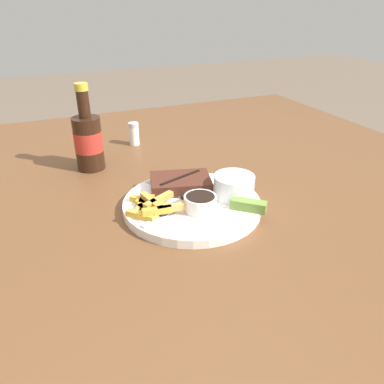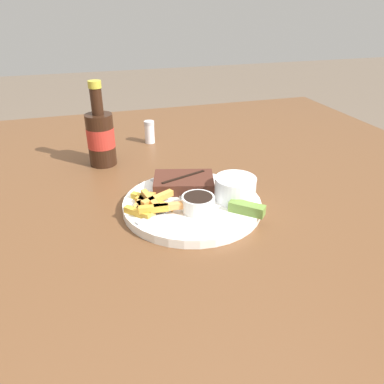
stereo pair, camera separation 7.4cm
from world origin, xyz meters
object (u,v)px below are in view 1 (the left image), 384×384
at_px(dipping_sauce_cup, 202,202).
at_px(salt_shaker, 134,134).
at_px(dinner_plate, 192,205).
at_px(pickle_spear, 248,205).
at_px(coleslaw_cup, 234,185).
at_px(steak_portion, 181,183).
at_px(knife_utensil, 180,195).
at_px(fork_utensil, 166,214).
at_px(beer_bottle, 88,140).

height_order(dipping_sauce_cup, salt_shaker, salt_shaker).
distance_m(dinner_plate, pickle_spear, 0.12).
height_order(coleslaw_cup, salt_shaker, same).
distance_m(dinner_plate, salt_shaker, 0.41).
bearing_deg(salt_shaker, steak_portion, -88.83).
xyz_separation_m(dinner_plate, knife_utensil, (-0.01, 0.03, 0.01)).
xyz_separation_m(fork_utensil, knife_utensil, (0.05, 0.06, 0.00)).
xyz_separation_m(dinner_plate, salt_shaker, (-0.01, 0.41, 0.02)).
distance_m(steak_portion, fork_utensil, 0.11).
distance_m(knife_utensil, beer_bottle, 0.30).
relative_size(dipping_sauce_cup, pickle_spear, 0.97).
distance_m(fork_utensil, beer_bottle, 0.33).
distance_m(steak_portion, pickle_spear, 0.16).
xyz_separation_m(steak_portion, fork_utensil, (-0.07, -0.09, -0.01)).
relative_size(dinner_plate, knife_utensil, 1.77).
bearing_deg(coleslaw_cup, salt_shaker, 102.33).
height_order(dinner_plate, knife_utensil, knife_utensil).
height_order(dinner_plate, fork_utensil, fork_utensil).
distance_m(dipping_sauce_cup, beer_bottle, 0.36).
relative_size(dipping_sauce_cup, beer_bottle, 0.30).
bearing_deg(dinner_plate, pickle_spear, -41.62).
bearing_deg(dinner_plate, salt_shaker, 90.82).
xyz_separation_m(steak_portion, dipping_sauce_cup, (0.00, -0.10, 0.00)).
relative_size(coleslaw_cup, fork_utensil, 0.65).
relative_size(coleslaw_cup, knife_utensil, 0.53).
height_order(coleslaw_cup, knife_utensil, coleslaw_cup).
distance_m(coleslaw_cup, pickle_spear, 0.06).
bearing_deg(beer_bottle, pickle_spear, -56.83).
bearing_deg(beer_bottle, dinner_plate, -62.15).
bearing_deg(fork_utensil, steak_portion, 29.15).
bearing_deg(knife_utensil, pickle_spear, -160.79).
xyz_separation_m(dinner_plate, steak_portion, (0.00, 0.06, 0.02)).
bearing_deg(steak_portion, salt_shaker, 91.17).
xyz_separation_m(dipping_sauce_cup, pickle_spear, (0.08, -0.04, -0.01)).
distance_m(dinner_plate, steak_portion, 0.07).
xyz_separation_m(coleslaw_cup, knife_utensil, (-0.10, 0.04, -0.02)).
distance_m(coleslaw_cup, dipping_sauce_cup, 0.09).
height_order(fork_utensil, knife_utensil, knife_utensil).
height_order(coleslaw_cup, pickle_spear, coleslaw_cup).
bearing_deg(dinner_plate, coleslaw_cup, -10.11).
bearing_deg(dipping_sauce_cup, steak_portion, 91.01).
distance_m(dinner_plate, beer_bottle, 0.33).
distance_m(coleslaw_cup, fork_utensil, 0.15).
height_order(dinner_plate, pickle_spear, pickle_spear).
xyz_separation_m(steak_portion, beer_bottle, (-0.15, 0.22, 0.04)).
bearing_deg(fork_utensil, dinner_plate, -0.00).
distance_m(dinner_plate, coleslaw_cup, 0.09).
bearing_deg(fork_utensil, beer_bottle, 80.38).
relative_size(coleslaw_cup, salt_shaker, 1.28).
distance_m(knife_utensil, salt_shaker, 0.38).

